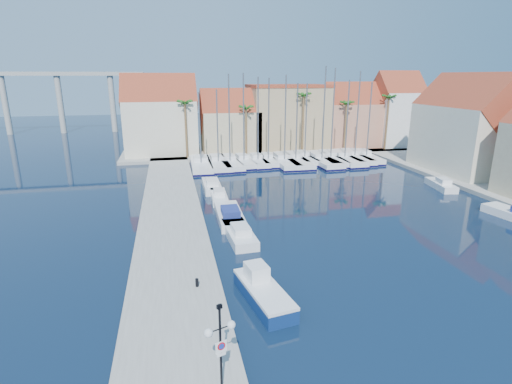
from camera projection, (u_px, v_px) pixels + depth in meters
ground at (304, 274)px, 28.28m from camera, size 260.00×260.00×0.00m
quay_west at (172, 217)px, 39.03m from camera, size 6.00×77.00×0.50m
shore_north at (271, 149)px, 75.28m from camera, size 54.00×16.00×0.50m
lamp_post at (220, 335)px, 16.42m from camera, size 1.36×0.72×4.16m
bollard at (197, 283)px, 25.53m from camera, size 0.21×0.21×0.53m
fishing_boat at (263, 291)px, 24.70m from camera, size 2.89×6.04×2.03m
motorboat_west_0 at (239, 233)px, 34.22m from camera, size 2.30×6.34×1.40m
motorboat_west_1 at (230, 215)px, 38.70m from camera, size 2.52×7.38×1.40m
motorboat_west_2 at (219, 196)px, 44.71m from camera, size 1.90×5.28×1.40m
motorboat_west_3 at (212, 185)px, 49.16m from camera, size 2.09×6.33×1.40m
motorboat_east_1 at (441, 184)px, 49.61m from camera, size 2.68×5.68×1.40m
sailboat_0 at (201, 164)px, 60.68m from camera, size 3.27×11.44×11.29m
sailboat_1 at (218, 163)px, 61.57m from camera, size 2.95×11.15×11.60m
sailboat_2 at (229, 162)px, 61.79m from camera, size 3.31×10.67×13.79m
sailboat_3 at (243, 161)px, 62.57m from camera, size 2.89×8.89×13.93m
sailboat_4 at (257, 161)px, 62.83m from camera, size 2.54×8.63×13.38m
sailboat_5 at (268, 160)px, 63.35m from camera, size 2.73×8.36×13.24m
sailboat_6 at (283, 161)px, 63.06m from camera, size 3.11×11.35×13.67m
sailboat_7 at (294, 160)px, 63.73m from camera, size 3.29×12.03×12.48m
sailboat_8 at (304, 158)px, 65.08m from camera, size 2.62×9.30×12.41m
sailboat_9 at (320, 160)px, 64.00m from camera, size 3.68×12.17×14.94m
sailboat_10 at (329, 158)px, 65.01m from camera, size 3.77×11.67×14.71m
sailboat_11 at (343, 158)px, 65.08m from camera, size 3.30×11.83×12.94m
sailboat_12 at (353, 157)px, 66.23m from camera, size 3.35×11.64×14.24m
sailboat_13 at (365, 157)px, 66.23m from camera, size 3.21×10.17×12.58m
building_0 at (161, 118)px, 68.49m from camera, size 12.30×9.00×13.50m
building_1 at (230, 124)px, 71.29m from camera, size 10.30×8.00×11.00m
building_2 at (287, 116)px, 74.21m from camera, size 14.20×10.20×11.50m
building_3 at (349, 118)px, 75.84m from camera, size 10.30×8.00×12.00m
building_4 at (396, 111)px, 76.44m from camera, size 8.30×8.00×14.00m
building_6 at (468, 128)px, 55.52m from camera, size 9.00×14.30×13.50m
palm_0 at (185, 105)px, 63.91m from camera, size 2.60×2.60×10.15m
palm_1 at (246, 109)px, 66.22m from camera, size 2.60×2.60×9.15m
palm_2 at (304, 97)px, 67.74m from camera, size 2.60×2.60×11.15m
palm_3 at (347, 105)px, 69.77m from camera, size 2.60×2.60×9.65m
palm_4 at (389, 99)px, 71.14m from camera, size 2.60×2.60×10.65m
viaduct at (35, 90)px, 94.33m from camera, size 48.00×2.20×14.45m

